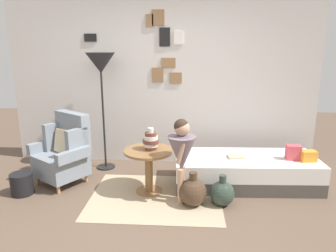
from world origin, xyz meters
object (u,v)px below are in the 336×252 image
object	(u,v)px
magazine_basket	(22,184)
daybed	(245,171)
person_child	(182,151)
book_on_daybed	(236,157)
armchair	(65,152)
vase_striped	(151,141)
side_table	(149,162)
floor_lamp	(101,68)
demijohn_near	(193,192)
demijohn_far	(222,193)

from	to	relation	value
magazine_basket	daybed	bearing A→B (deg)	9.21
person_child	book_on_daybed	world-z (taller)	person_child
armchair	vase_striped	xyz separation A→B (m)	(1.23, -0.24, 0.26)
side_table	floor_lamp	distance (m)	1.59
vase_striped	demijohn_near	distance (m)	0.82
vase_striped	book_on_daybed	distance (m)	1.18
side_table	demijohn_near	xyz separation A→B (m)	(0.56, -0.32, -0.25)
book_on_daybed	demijohn_far	bearing A→B (deg)	-112.28
person_child	magazine_basket	xyz separation A→B (m)	(-2.05, 0.09, -0.52)
floor_lamp	book_on_daybed	distance (m)	2.30
floor_lamp	person_child	bearing A→B (deg)	-40.87
vase_striped	demijohn_near	bearing A→B (deg)	-31.63
daybed	person_child	distance (m)	1.13
daybed	side_table	bearing A→B (deg)	-166.54
daybed	side_table	distance (m)	1.35
vase_striped	demijohn_far	world-z (taller)	vase_striped
side_table	demijohn_far	distance (m)	1.00
vase_striped	daybed	bearing A→B (deg)	13.19
daybed	armchair	bearing A→B (deg)	-178.63
vase_striped	demijohn_far	xyz separation A→B (m)	(0.89, -0.30, -0.55)
side_table	floor_lamp	world-z (taller)	floor_lamp
floor_lamp	demijohn_near	distance (m)	2.22
armchair	daybed	bearing A→B (deg)	1.37
demijohn_near	vase_striped	bearing A→B (deg)	148.37
side_table	vase_striped	bearing A→B (deg)	24.89
magazine_basket	demijohn_far	bearing A→B (deg)	-2.78
vase_striped	person_child	xyz separation A→B (m)	(0.40, -0.26, -0.04)
vase_striped	magazine_basket	size ratio (longest dim) A/B	1.02
armchair	demijohn_near	world-z (taller)	armchair
magazine_basket	armchair	bearing A→B (deg)	44.25
floor_lamp	demijohn_far	bearing A→B (deg)	-32.51
magazine_basket	demijohn_near	bearing A→B (deg)	-3.96
person_child	demijohn_near	world-z (taller)	person_child
book_on_daybed	magazine_basket	size ratio (longest dim) A/B	0.79
floor_lamp	book_on_daybed	size ratio (longest dim) A/B	8.02
floor_lamp	demijohn_far	xyz separation A→B (m)	(1.70, -1.08, -1.40)
daybed	magazine_basket	bearing A→B (deg)	-170.79
armchair	magazine_basket	bearing A→B (deg)	-135.75
armchair	floor_lamp	distance (m)	1.31
daybed	person_child	xyz separation A→B (m)	(-0.87, -0.56, 0.46)
magazine_basket	vase_striped	bearing A→B (deg)	6.12
vase_striped	floor_lamp	size ratio (longest dim) A/B	0.16
book_on_daybed	side_table	bearing A→B (deg)	-166.28
armchair	daybed	xyz separation A→B (m)	(2.49, 0.06, -0.24)
demijohn_near	daybed	bearing A→B (deg)	40.67
side_table	demijohn_near	bearing A→B (deg)	-29.27
daybed	person_child	bearing A→B (deg)	-147.08
person_child	demijohn_near	distance (m)	0.52
daybed	demijohn_far	size ratio (longest dim) A/B	5.03
demijohn_far	person_child	bearing A→B (deg)	175.75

